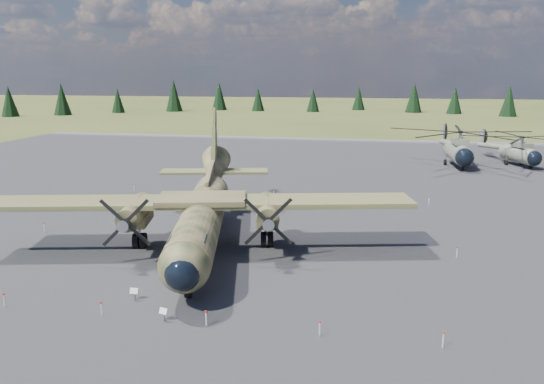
# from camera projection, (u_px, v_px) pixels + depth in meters

# --- Properties ---
(ground) EXTENTS (500.00, 500.00, 0.00)m
(ground) POSITION_uv_depth(u_px,v_px,m) (235.00, 244.00, 41.30)
(ground) COLOR brown
(ground) RESTS_ON ground
(apron) EXTENTS (120.00, 120.00, 0.04)m
(apron) POSITION_uv_depth(u_px,v_px,m) (262.00, 212.00, 50.87)
(apron) COLOR #5C5C61
(apron) RESTS_ON ground
(transport_plane) EXTENTS (31.28, 28.05, 10.35)m
(transport_plane) POSITION_uv_depth(u_px,v_px,m) (203.00, 208.00, 40.51)
(transport_plane) COLOR #313A1F
(transport_plane) RESTS_ON ground
(helicopter_near) EXTENTS (21.52, 24.52, 5.14)m
(helicopter_near) POSITION_uv_depth(u_px,v_px,m) (459.00, 141.00, 74.57)
(helicopter_near) COLOR gray
(helicopter_near) RESTS_ON ground
(helicopter_mid) EXTENTS (21.89, 21.89, 4.32)m
(helicopter_mid) POSITION_uv_depth(u_px,v_px,m) (520.00, 145.00, 75.22)
(helicopter_mid) COLOR gray
(helicopter_mid) RESTS_ON ground
(info_placard_left) EXTENTS (0.49, 0.22, 0.76)m
(info_placard_left) POSITION_uv_depth(u_px,v_px,m) (134.00, 292.00, 31.02)
(info_placard_left) COLOR gray
(info_placard_left) RESTS_ON ground
(info_placard_right) EXTENTS (0.51, 0.31, 0.75)m
(info_placard_right) POSITION_uv_depth(u_px,v_px,m) (164.00, 312.00, 28.43)
(info_placard_right) COLOR gray
(info_placard_right) RESTS_ON ground
(barrier_fence) EXTENTS (33.12, 29.62, 0.85)m
(barrier_fence) POSITION_uv_depth(u_px,v_px,m) (229.00, 238.00, 41.20)
(barrier_fence) COLOR silver
(barrier_fence) RESTS_ON ground
(treeline) EXTENTS (318.57, 317.92, 10.91)m
(treeline) POSITION_uv_depth(u_px,v_px,m) (276.00, 182.00, 41.46)
(treeline) COLOR black
(treeline) RESTS_ON ground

